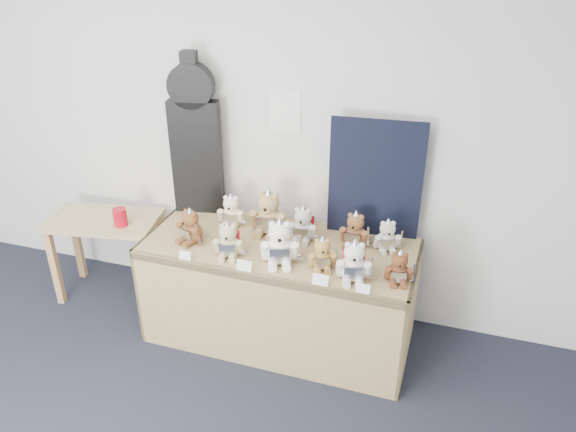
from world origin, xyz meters
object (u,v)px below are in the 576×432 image
(red_cup, at_px, (120,217))
(teddy_front_far_right, at_px, (354,263))
(guitar_case, at_px, (195,137))
(teddy_front_far_left, at_px, (190,227))
(side_table, at_px, (106,232))
(display_table, at_px, (276,271))
(teddy_front_left, at_px, (228,241))
(teddy_back_centre_left, at_px, (268,214))
(teddy_front_end, at_px, (399,269))
(teddy_back_right, at_px, (355,231))
(teddy_front_centre, at_px, (280,244))
(teddy_back_left, at_px, (231,212))
(teddy_back_end, at_px, (387,237))
(teddy_front_right, at_px, (322,255))
(teddy_back_centre_right, at_px, (303,226))

(red_cup, height_order, teddy_front_far_right, teddy_front_far_right)
(guitar_case, height_order, teddy_front_far_left, guitar_case)
(side_table, distance_m, red_cup, 0.27)
(display_table, distance_m, teddy_front_left, 0.39)
(red_cup, distance_m, teddy_back_centre_left, 1.10)
(teddy_front_far_left, relative_size, teddy_front_end, 1.15)
(side_table, distance_m, teddy_back_right, 1.88)
(teddy_front_far_right, distance_m, teddy_back_right, 0.39)
(teddy_front_centre, bearing_deg, teddy_back_left, 125.62)
(display_table, xyz_separation_m, teddy_back_right, (0.46, 0.22, 0.26))
(teddy_back_left, height_order, teddy_back_end, teddy_back_left)
(guitar_case, bearing_deg, teddy_front_right, -36.28)
(red_cup, distance_m, teddy_front_centre, 1.31)
(teddy_front_far_left, height_order, teddy_front_left, teddy_front_far_left)
(guitar_case, distance_m, teddy_front_end, 1.63)
(teddy_front_left, height_order, teddy_front_centre, teddy_front_centre)
(guitar_case, bearing_deg, teddy_front_left, -60.98)
(display_table, distance_m, teddy_front_far_right, 0.62)
(teddy_back_end, bearing_deg, teddy_back_right, 162.33)
(display_table, bearing_deg, teddy_front_end, -7.38)
(teddy_front_left, bearing_deg, teddy_front_far_right, -13.95)
(teddy_front_centre, xyz_separation_m, teddy_back_centre_left, (-0.19, 0.33, 0.01))
(guitar_case, bearing_deg, display_table, -39.62)
(teddy_back_right, xyz_separation_m, teddy_back_end, (0.21, 0.01, -0.01))
(teddy_front_right, xyz_separation_m, teddy_back_right, (0.13, 0.33, 0.01))
(display_table, distance_m, red_cup, 1.22)
(teddy_front_far_right, bearing_deg, teddy_front_right, 151.78)
(teddy_front_left, xyz_separation_m, teddy_front_right, (0.59, 0.04, -0.01))
(teddy_front_left, bearing_deg, teddy_front_centre, -8.19)
(guitar_case, xyz_separation_m, teddy_back_centre_left, (0.58, -0.17, -0.42))
(side_table, relative_size, teddy_front_far_right, 3.03)
(teddy_front_far_right, bearing_deg, teddy_back_centre_left, 138.51)
(guitar_case, distance_m, teddy_front_far_right, 1.42)
(guitar_case, height_order, teddy_front_centre, guitar_case)
(teddy_back_left, bearing_deg, side_table, 176.63)
(red_cup, distance_m, teddy_front_end, 2.01)
(guitar_case, bearing_deg, red_cup, -163.70)
(teddy_front_right, height_order, teddy_back_centre_right, teddy_back_centre_right)
(teddy_front_left, bearing_deg, red_cup, 152.46)
(teddy_back_left, distance_m, teddy_back_right, 0.86)
(teddy_front_right, distance_m, teddy_back_end, 0.47)
(teddy_front_centre, relative_size, teddy_front_right, 1.40)
(teddy_front_centre, height_order, teddy_back_left, teddy_front_centre)
(guitar_case, distance_m, teddy_back_centre_right, 0.96)
(teddy_front_centre, relative_size, teddy_back_centre_right, 1.22)
(teddy_back_centre_left, bearing_deg, teddy_front_far_left, -151.82)
(teddy_front_far_right, distance_m, teddy_front_end, 0.26)
(teddy_back_end, bearing_deg, teddy_back_left, 160.24)
(teddy_front_centre, distance_m, teddy_back_centre_right, 0.31)
(display_table, bearing_deg, red_cup, 175.25)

